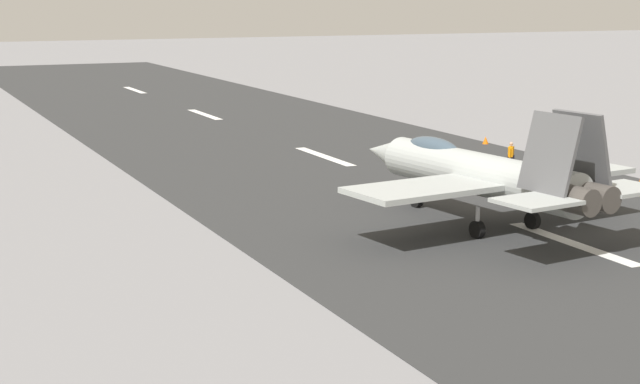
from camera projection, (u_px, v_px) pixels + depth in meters
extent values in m
plane|color=gray|center=(586.00, 249.00, 40.48)|extent=(400.00, 400.00, 0.00)
cube|color=#2F3030|center=(586.00, 248.00, 40.48)|extent=(240.00, 26.00, 0.02)
cube|color=white|center=(572.00, 243.00, 41.31)|extent=(8.00, 0.70, 0.00)
cube|color=white|center=(324.00, 156.00, 63.52)|extent=(8.00, 0.70, 0.00)
cube|color=white|center=(205.00, 114.00, 85.81)|extent=(8.00, 0.70, 0.00)
cube|color=white|center=(135.00, 90.00, 107.87)|extent=(8.00, 0.70, 0.00)
cylinder|color=#A9AEAC|center=(479.00, 174.00, 44.11)|extent=(11.97, 3.44, 1.91)
cone|color=#A9AEAC|center=(384.00, 152.00, 50.16)|extent=(2.92, 1.97, 1.62)
ellipsoid|color=#3F5160|center=(433.00, 149.00, 46.74)|extent=(3.71, 1.56, 1.10)
cylinder|color=#47423D|center=(571.00, 199.00, 38.77)|extent=(2.32, 1.38, 1.10)
cylinder|color=#47423D|center=(591.00, 196.00, 39.34)|extent=(2.32, 1.38, 1.10)
cube|color=#A9AEAC|center=(421.00, 189.00, 41.21)|extent=(4.17, 6.52, 0.24)
cube|color=#A9AEAC|center=(561.00, 171.00, 45.37)|extent=(4.17, 6.52, 0.24)
cube|color=#A9AEAC|center=(536.00, 201.00, 37.79)|extent=(2.74, 3.09, 0.16)
cube|color=#A9AEAC|center=(623.00, 189.00, 40.28)|extent=(2.74, 3.09, 0.16)
cube|color=#565759|center=(550.00, 154.00, 39.02)|extent=(2.70, 1.28, 3.14)
cube|color=#565759|center=(582.00, 150.00, 39.95)|extent=(2.70, 1.28, 3.14)
cylinder|color=silver|center=(417.00, 193.00, 48.22)|extent=(0.18, 0.18, 1.40)
cylinder|color=black|center=(416.00, 200.00, 48.28)|extent=(0.79, 0.40, 0.76)
cylinder|color=silver|center=(477.00, 222.00, 42.10)|extent=(0.18, 0.18, 1.40)
cylinder|color=black|center=(477.00, 229.00, 42.16)|extent=(0.79, 0.40, 0.76)
cylinder|color=silver|center=(533.00, 214.00, 43.76)|extent=(0.18, 0.18, 1.40)
cylinder|color=black|center=(532.00, 221.00, 43.82)|extent=(0.79, 0.40, 0.76)
cube|color=#1E2338|center=(511.00, 163.00, 58.62)|extent=(0.24, 0.36, 0.89)
cube|color=orange|center=(511.00, 152.00, 58.49)|extent=(0.51, 0.51, 0.61)
sphere|color=tan|center=(511.00, 144.00, 58.40)|extent=(0.22, 0.22, 0.22)
cylinder|color=orange|center=(512.00, 151.00, 58.77)|extent=(0.10, 0.10, 0.57)
cylinder|color=orange|center=(510.00, 153.00, 58.22)|extent=(0.10, 0.10, 0.57)
cone|color=orange|center=(486.00, 140.00, 68.79)|extent=(0.44, 0.44, 0.55)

